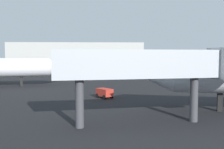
% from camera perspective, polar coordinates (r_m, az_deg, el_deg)
% --- Properties ---
extents(jet_bridge, '(16.78, 4.62, 6.56)m').
position_cam_1_polar(jet_bridge, '(23.25, 10.54, 1.86)').
color(jet_bridge, '#B2B7BC').
rests_on(jet_bridge, ground_plane).
extents(baggage_cart, '(2.42, 2.72, 1.30)m').
position_cam_1_polar(baggage_cart, '(36.72, -1.61, -3.87)').
color(baggage_cart, red).
rests_on(baggage_cart, ground_plane).
extents(terminal_building, '(63.60, 23.70, 11.62)m').
position_cam_1_polar(terminal_building, '(136.58, -7.40, 4.17)').
color(terminal_building, '#B7B7B2').
rests_on(terminal_building, ground_plane).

